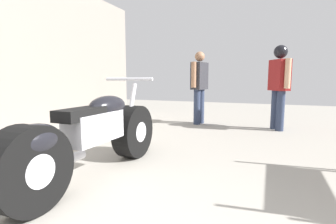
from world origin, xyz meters
The scene contains 5 objects.
ground_plane centered at (0.00, 3.16, 0.00)m, with size 16.26×16.26×0.00m, color #9E998E.
garage_partition_left centered at (-3.39, 3.16, 1.54)m, with size 0.08×6.96×3.07m, color gray.
motorcycle_maroon_cruiser centered at (-0.86, 1.86, 0.44)m, with size 0.67×2.25×1.05m.
mechanic_in_blue centered at (-0.72, 5.51, 0.94)m, with size 0.33×0.67×1.66m.
mechanic_with_helmet centered at (0.96, 5.40, 1.02)m, with size 0.43×0.63×1.71m.
Camera 1 is at (0.81, -0.20, 1.02)m, focal length 27.12 mm.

